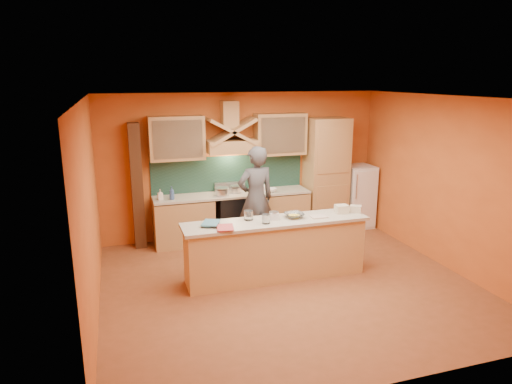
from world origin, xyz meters
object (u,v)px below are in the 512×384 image
object	(u,v)px
fridge	(357,196)
person	(256,199)
stove	(233,217)
kitchen_scale	(274,216)
mixing_bowl	(294,215)

from	to	relation	value
fridge	person	world-z (taller)	person
stove	person	size ratio (longest dim) A/B	0.47
stove	kitchen_scale	size ratio (longest dim) A/B	6.86
person	kitchen_scale	bearing A→B (deg)	78.66
fridge	person	xyz separation A→B (m)	(-2.43, -0.64, 0.30)
kitchen_scale	mixing_bowl	xyz separation A→B (m)	(0.33, -0.01, -0.02)
kitchen_scale	mixing_bowl	bearing A→B (deg)	7.78
fridge	mixing_bowl	distance (m)	2.89
mixing_bowl	person	bearing A→B (deg)	101.50
fridge	mixing_bowl	world-z (taller)	fridge
fridge	kitchen_scale	bearing A→B (deg)	-143.66
stove	fridge	distance (m)	2.71
fridge	stove	bearing A→B (deg)	180.00
person	mixing_bowl	world-z (taller)	person
stove	person	distance (m)	0.85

